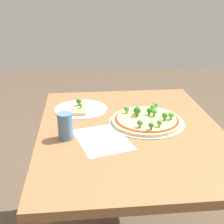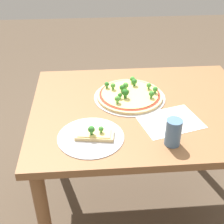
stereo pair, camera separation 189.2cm
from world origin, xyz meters
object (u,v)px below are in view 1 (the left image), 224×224
at_px(dining_table, 130,149).
at_px(pizza_tray_slice, 81,108).
at_px(drinking_cup, 65,126).
at_px(pizza_tray_whole, 147,120).

relative_size(dining_table, pizza_tray_slice, 3.84).
distance_m(dining_table, drinking_cup, 0.35).
height_order(pizza_tray_slice, drinking_cup, drinking_cup).
relative_size(pizza_tray_whole, pizza_tray_slice, 1.28).
xyz_separation_m(dining_table, pizza_tray_whole, (-0.06, 0.09, 0.12)).
xyz_separation_m(pizza_tray_whole, drinking_cup, (0.13, -0.38, 0.04)).
bearing_deg(dining_table, pizza_tray_slice, -138.17).
xyz_separation_m(dining_table, drinking_cup, (0.07, -0.30, 0.17)).
bearing_deg(pizza_tray_slice, drinking_cup, -11.63).
bearing_deg(dining_table, pizza_tray_whole, 123.06).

